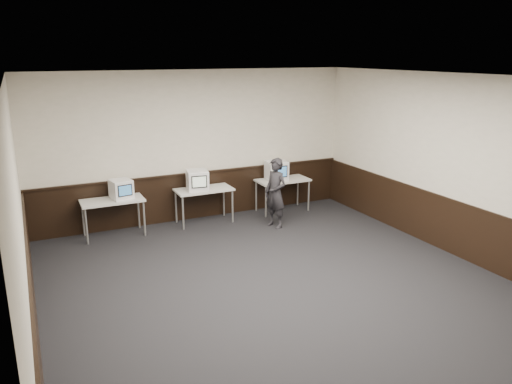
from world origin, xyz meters
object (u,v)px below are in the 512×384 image
(desk_left, at_px, (112,203))
(emac_center, at_px, (197,180))
(emac_right, at_px, (277,170))
(desk_right, at_px, (283,182))
(person, at_px, (276,193))
(desk_center, at_px, (204,192))
(emac_left, at_px, (121,189))

(desk_left, height_order, emac_center, emac_center)
(desk_left, relative_size, emac_right, 2.37)
(desk_left, height_order, desk_right, same)
(desk_right, distance_m, emac_center, 2.07)
(desk_left, relative_size, person, 0.82)
(desk_left, distance_m, desk_right, 3.80)
(desk_left, relative_size, desk_center, 1.00)
(emac_left, xyz_separation_m, emac_center, (1.56, -0.05, 0.02))
(desk_center, relative_size, emac_center, 2.34)
(emac_right, distance_m, person, 1.07)
(emac_left, height_order, person, person)
(desk_center, xyz_separation_m, person, (1.25, -0.90, 0.05))
(desk_center, relative_size, emac_left, 2.56)
(emac_center, xyz_separation_m, person, (1.40, -0.85, -0.23))
(desk_right, height_order, emac_left, emac_left)
(desk_right, xyz_separation_m, emac_right, (-0.16, 0.01, 0.29))
(emac_center, relative_size, emac_right, 1.01)
(emac_left, bearing_deg, emac_right, -10.58)
(emac_center, bearing_deg, desk_center, 27.64)
(desk_left, xyz_separation_m, desk_center, (1.90, 0.00, 0.00))
(emac_left, distance_m, person, 3.10)
(desk_left, distance_m, emac_center, 1.77)
(desk_center, bearing_deg, emac_right, 0.41)
(desk_center, height_order, emac_right, emac_right)
(emac_left, bearing_deg, desk_center, -10.69)
(desk_center, height_order, emac_left, emac_left)
(desk_center, distance_m, emac_right, 1.77)
(person, bearing_deg, emac_left, -125.57)
(emac_left, bearing_deg, desk_right, -10.79)
(emac_center, relative_size, person, 0.35)
(desk_right, bearing_deg, emac_left, -179.91)
(desk_right, bearing_deg, emac_center, -178.58)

